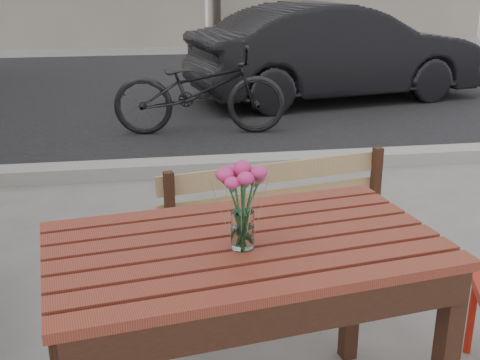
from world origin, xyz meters
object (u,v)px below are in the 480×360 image
object	(u,v)px
main_table	(245,276)
main_vase	(243,194)
bicycle	(200,89)
parked_car	(336,52)

from	to	relation	value
main_table	main_vase	size ratio (longest dim) A/B	4.76
main_table	main_vase	xyz separation A→B (m)	(-0.02, -0.05, 0.32)
main_vase	bicycle	distance (m)	4.60
main_table	bicycle	size ratio (longest dim) A/B	0.77
main_vase	bicycle	size ratio (longest dim) A/B	0.16
main_table	main_vase	world-z (taller)	main_vase
bicycle	parked_car	bearing A→B (deg)	-46.97
main_table	parked_car	size ratio (longest dim) A/B	0.36
parked_car	bicycle	xyz separation A→B (m)	(-1.97, -1.52, -0.16)
main_table	parked_car	bearing A→B (deg)	60.81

